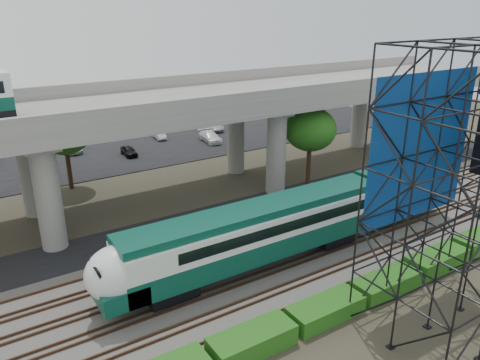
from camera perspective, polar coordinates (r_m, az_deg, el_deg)
ground at (r=30.25m, az=3.24°, el=-12.88°), size 140.00×140.00×0.00m
ballast_bed at (r=31.57m, az=1.09°, el=-11.06°), size 90.00×12.00×0.20m
service_road at (r=38.09m, az=-6.06°, el=-5.44°), size 90.00×5.00×0.08m
parking_lot at (r=58.75m, az=-16.53°, el=3.23°), size 90.00×18.00×0.08m
harbor_water at (r=79.54m, az=-21.22°, el=7.05°), size 140.00×40.00×0.03m
rail_tracks at (r=31.48m, az=1.09°, el=-10.78°), size 90.00×9.52×0.16m
commuter_train at (r=31.76m, az=5.52°, el=-5.24°), size 29.30×3.06×4.30m
overpass at (r=39.75m, az=-11.73°, el=7.86°), size 80.00×12.00×12.40m
scaffold_tower at (r=26.58m, az=25.87°, el=-1.79°), size 9.36×6.36×15.00m
hedge_strip at (r=27.78m, az=10.40°, el=-15.22°), size 34.60×1.80×1.20m
trees at (r=39.51m, az=-16.18°, el=3.42°), size 40.94×16.94×7.69m
parked_cars at (r=58.66m, az=-14.35°, el=4.08°), size 37.73×9.71×1.32m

